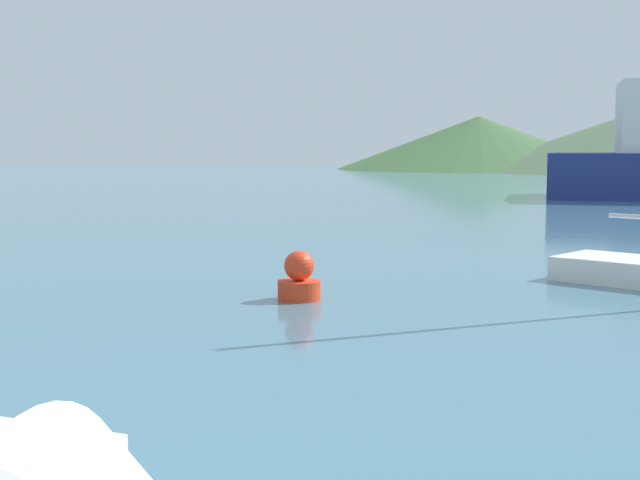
{
  "coord_description": "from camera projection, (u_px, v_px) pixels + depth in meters",
  "views": [
    {
      "loc": [
        4.5,
        -1.29,
        2.92
      ],
      "look_at": [
        -0.85,
        14.0,
        1.2
      ],
      "focal_mm": 50.0,
      "sensor_mm": 36.0,
      "label": 1
    }
  ],
  "objects": [
    {
      "name": "hill_west",
      "position": [
        479.0,
        143.0,
        110.17
      ],
      "size": [
        35.11,
        35.11,
        6.53
      ],
      "color": "#3D6038",
      "rests_on": "ground_plane"
    },
    {
      "name": "buoy_marker",
      "position": [
        299.0,
        280.0,
        16.89
      ],
      "size": [
        0.82,
        0.82,
        0.94
      ],
      "color": "red",
      "rests_on": "ground_plane"
    }
  ]
}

